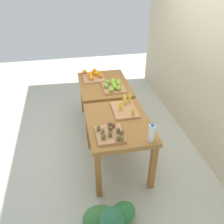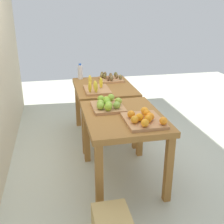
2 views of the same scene
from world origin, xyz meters
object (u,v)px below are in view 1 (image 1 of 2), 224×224
(banana_crate, at_px, (125,108))
(watermelon_pile, at_px, (110,222))
(apple_bin, at_px, (114,86))
(orange_bin, at_px, (93,76))
(water_bottle, at_px, (152,133))
(display_table_left, at_px, (104,89))
(display_table_right, at_px, (118,129))
(kiwi_bin, at_px, (110,133))
(cardboard_produce_box, at_px, (112,92))

(banana_crate, relative_size, watermelon_pile, 0.68)
(apple_bin, xyz_separation_m, banana_crate, (0.67, 0.02, -0.01))
(banana_crate, bearing_deg, orange_bin, -165.71)
(orange_bin, relative_size, watermelon_pile, 0.69)
(apple_bin, xyz_separation_m, water_bottle, (1.35, 0.16, 0.06))
(display_table_left, height_order, banana_crate, banana_crate)
(display_table_right, distance_m, kiwi_bin, 0.34)
(display_table_left, height_order, water_bottle, water_bottle)
(display_table_left, height_order, watermelon_pile, display_table_left)
(display_table_left, relative_size, orange_bin, 2.33)
(apple_bin, bearing_deg, cardboard_produce_box, 170.65)
(display_table_left, bearing_deg, watermelon_pile, -7.98)
(apple_bin, distance_m, water_bottle, 1.36)
(display_table_right, relative_size, cardboard_produce_box, 2.60)
(water_bottle, height_order, watermelon_pile, water_bottle)
(apple_bin, xyz_separation_m, cardboard_produce_box, (-1.08, 0.18, -0.69))
(banana_crate, height_order, cardboard_produce_box, banana_crate)
(orange_bin, xyz_separation_m, kiwi_bin, (1.63, -0.01, -0.00))
(watermelon_pile, xyz_separation_m, cardboard_produce_box, (-2.96, 0.59, -0.05))
(orange_bin, height_order, kiwi_bin, orange_bin)
(apple_bin, height_order, cardboard_produce_box, apple_bin)
(banana_crate, distance_m, water_bottle, 0.70)
(apple_bin, relative_size, cardboard_produce_box, 1.04)
(orange_bin, xyz_separation_m, apple_bin, (0.46, 0.26, 0.01))
(water_bottle, height_order, cardboard_produce_box, water_bottle)
(watermelon_pile, bearing_deg, display_table_right, 163.19)
(apple_bin, xyz_separation_m, watermelon_pile, (1.87, -0.41, -0.64))
(banana_crate, xyz_separation_m, watermelon_pile, (1.21, -0.44, -0.63))
(orange_bin, bearing_deg, water_bottle, 13.20)
(apple_bin, distance_m, banana_crate, 0.67)
(display_table_left, relative_size, display_table_right, 1.00)
(display_table_left, height_order, display_table_right, same)
(kiwi_bin, bearing_deg, apple_bin, 166.77)
(watermelon_pile, bearing_deg, kiwi_bin, 168.79)
(display_table_right, bearing_deg, kiwi_bin, -30.17)
(orange_bin, xyz_separation_m, cardboard_produce_box, (-0.62, 0.44, -0.68))
(orange_bin, relative_size, banana_crate, 1.01)
(display_table_left, distance_m, kiwi_bin, 1.40)
(kiwi_bin, bearing_deg, orange_bin, 179.64)
(display_table_left, distance_m, watermelon_pile, 2.16)
(orange_bin, height_order, watermelon_pile, orange_bin)
(display_table_left, xyz_separation_m, water_bottle, (1.56, 0.28, 0.23))
(orange_bin, relative_size, cardboard_produce_box, 1.11)
(orange_bin, distance_m, apple_bin, 0.53)
(display_table_left, bearing_deg, orange_bin, -149.72)
(kiwi_bin, relative_size, watermelon_pile, 0.57)
(display_table_right, relative_size, watermelon_pile, 1.60)
(display_table_right, xyz_separation_m, kiwi_bin, (0.26, -0.15, 0.15))
(cardboard_produce_box, bearing_deg, water_bottle, -0.44)
(display_table_right, bearing_deg, apple_bin, 172.34)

